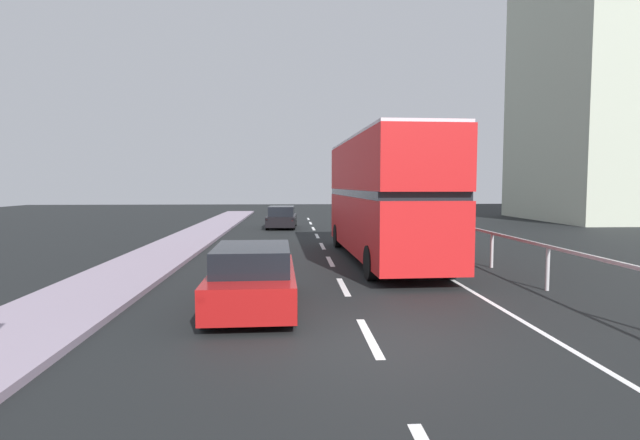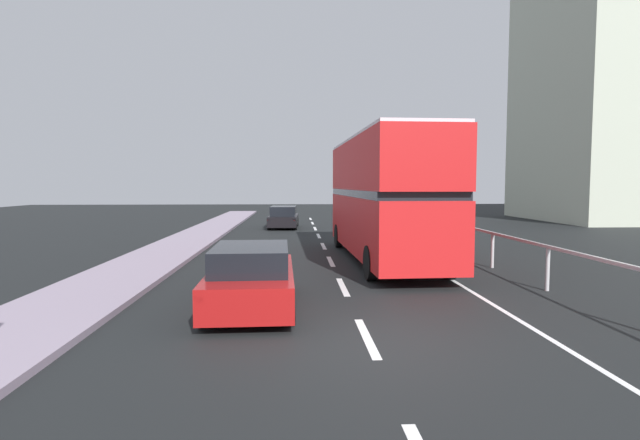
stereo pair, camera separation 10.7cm
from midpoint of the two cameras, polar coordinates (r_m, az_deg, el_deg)
The scene contains 6 objects.
ground_plane at distance 8.89m, azimuth 5.59°, elevation -14.10°, with size 74.04×120.00×0.10m, color black.
lane_paint_markings at distance 17.79m, azimuth 7.03°, elevation -4.71°, with size 3.37×46.00×0.01m.
bridge_side_railing at distance 18.62m, azimuth 17.20°, elevation -1.53°, with size 0.10×42.00×1.18m.
double_decker_bus_red at distance 17.66m, azimuth 7.17°, elevation 2.88°, with size 2.84×10.50×4.40m.
hatchback_car_near at distance 10.99m, azimuth -8.11°, elevation -6.68°, with size 1.94×4.36×1.40m.
sedan_car_ahead at distance 30.88m, azimuth -4.58°, elevation 0.29°, with size 1.92×4.17×1.38m.
Camera 1 is at (-1.39, -8.34, 2.73)m, focal length 27.44 mm.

